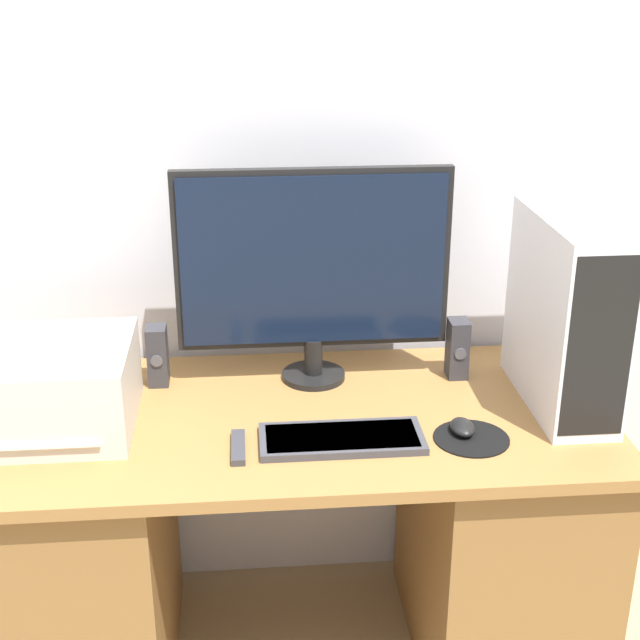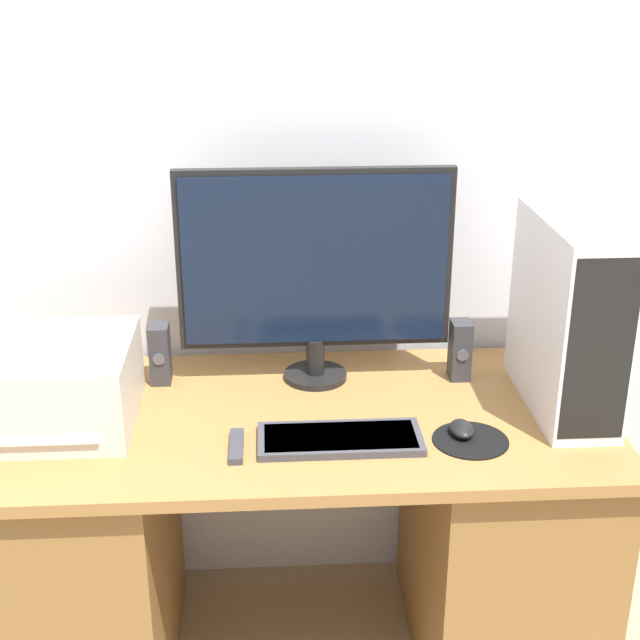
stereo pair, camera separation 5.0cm
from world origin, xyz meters
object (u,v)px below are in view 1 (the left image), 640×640
object	(u,v)px
speaker_right	(457,348)
remote_control	(238,447)
speaker_left	(158,355)
mouse	(462,427)
keyboard	(342,438)
monitor	(313,265)
printer	(53,388)
computer_tower	(566,313)

from	to	relation	value
speaker_right	remote_control	bearing A→B (deg)	-149.53
speaker_left	speaker_right	size ratio (longest dim) A/B	1.00
mouse	speaker_right	world-z (taller)	speaker_right
mouse	speaker_left	bearing A→B (deg)	155.13
keyboard	speaker_left	bearing A→B (deg)	141.62
keyboard	mouse	bearing A→B (deg)	2.61
mouse	monitor	bearing A→B (deg)	133.91
mouse	remote_control	distance (m)	0.53
remote_control	speaker_left	bearing A→B (deg)	119.23
printer	mouse	bearing A→B (deg)	-7.65
keyboard	mouse	size ratio (longest dim) A/B	4.47
monitor	printer	world-z (taller)	monitor
computer_tower	printer	distance (m)	1.25
monitor	keyboard	size ratio (longest dim) A/B	1.85
monitor	printer	xyz separation A→B (m)	(-0.64, -0.21, -0.22)
remote_control	computer_tower	bearing A→B (deg)	12.23
remote_control	keyboard	bearing A→B (deg)	3.79
computer_tower	remote_control	world-z (taller)	computer_tower
computer_tower	remote_control	distance (m)	0.86
mouse	speaker_right	distance (m)	0.33
remote_control	printer	bearing A→B (deg)	159.98
speaker_left	remote_control	xyz separation A→B (m)	(0.21, -0.37, -0.07)
monitor	speaker_left	bearing A→B (deg)	179.67
monitor	speaker_left	distance (m)	0.47
monitor	speaker_left	world-z (taller)	monitor
monitor	speaker_right	size ratio (longest dim) A/B	4.38
mouse	computer_tower	world-z (taller)	computer_tower
monitor	speaker_left	xyz separation A→B (m)	(-0.41, 0.00, -0.24)
monitor	keyboard	xyz separation A→B (m)	(0.04, -0.35, -0.31)
monitor	remote_control	world-z (taller)	monitor
computer_tower	printer	bearing A→B (deg)	-179.22
speaker_left	computer_tower	bearing A→B (deg)	-10.85
mouse	remote_control	bearing A→B (deg)	-176.85
remote_control	monitor	bearing A→B (deg)	61.15
speaker_right	remote_control	size ratio (longest dim) A/B	1.13
speaker_left	remote_control	size ratio (longest dim) A/B	1.13
speaker_right	printer	bearing A→B (deg)	-169.63
printer	speaker_left	size ratio (longest dim) A/B	2.33
mouse	remote_control	world-z (taller)	mouse
keyboard	computer_tower	size ratio (longest dim) A/B	0.79
monitor	mouse	xyz separation A→B (m)	(0.32, -0.34, -0.30)
keyboard	monitor	bearing A→B (deg)	96.08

